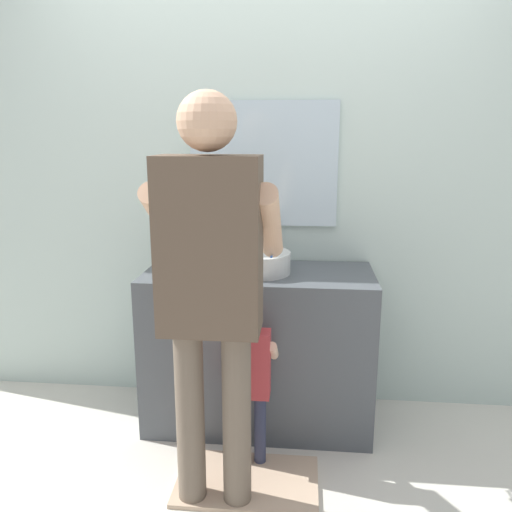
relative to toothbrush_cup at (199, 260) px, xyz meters
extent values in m
plane|color=silver|center=(0.32, -0.31, -0.90)|extent=(14.00, 14.00, 0.00)
cube|color=silver|center=(0.32, 0.31, 0.45)|extent=(4.40, 0.08, 2.70)
cube|color=silver|center=(0.32, 0.26, 0.48)|extent=(0.81, 0.02, 0.67)
cube|color=#4C5156|center=(0.32, -0.01, -0.48)|extent=(1.19, 0.54, 0.85)
cylinder|color=silver|center=(0.32, -0.03, 0.00)|extent=(0.33, 0.33, 0.11)
cylinder|color=#B1B1AD|center=(0.32, -0.03, 0.01)|extent=(0.27, 0.27, 0.09)
cylinder|color=#B7BABF|center=(0.32, 0.18, 0.04)|extent=(0.03, 0.03, 0.18)
cylinder|color=#B7BABF|center=(0.32, 0.12, 0.12)|extent=(0.02, 0.12, 0.02)
cylinder|color=#B7BABF|center=(0.25, 0.18, -0.03)|extent=(0.04, 0.04, 0.05)
cylinder|color=#B7BABF|center=(0.39, 0.18, -0.03)|extent=(0.04, 0.04, 0.05)
cylinder|color=silver|center=(0.00, 0.00, -0.01)|extent=(0.07, 0.07, 0.09)
cylinder|color=yellow|center=(-0.01, -0.01, 0.05)|extent=(0.03, 0.02, 0.17)
cube|color=white|center=(-0.01, -0.01, 0.14)|extent=(0.01, 0.02, 0.02)
cylinder|color=blue|center=(0.01, 0.01, 0.05)|extent=(0.03, 0.02, 0.17)
cube|color=white|center=(0.01, 0.01, 0.14)|extent=(0.01, 0.02, 0.02)
cube|color=#CCAD8E|center=(0.32, -0.56, -0.89)|extent=(0.64, 0.40, 0.02)
cylinder|color=#2D334C|center=(0.27, -0.42, -0.72)|extent=(0.06, 0.06, 0.36)
cylinder|color=#2D334C|center=(0.36, -0.42, -0.72)|extent=(0.06, 0.06, 0.36)
cube|color=#B7383D|center=(0.32, -0.42, -0.38)|extent=(0.18, 0.10, 0.32)
sphere|color=beige|center=(0.32, -0.42, -0.16)|extent=(0.10, 0.10, 0.10)
cylinder|color=beige|center=(0.22, -0.34, -0.35)|extent=(0.04, 0.22, 0.17)
cylinder|color=beige|center=(0.42, -0.34, -0.35)|extent=(0.04, 0.22, 0.17)
cylinder|color=#6B5B4C|center=(0.09, -0.69, -0.51)|extent=(0.12, 0.12, 0.79)
cylinder|color=#6B5B4C|center=(0.29, -0.69, -0.51)|extent=(0.12, 0.12, 0.79)
cube|color=brown|center=(0.19, -0.69, 0.23)|extent=(0.39, 0.22, 0.69)
sphere|color=#D8A884|center=(0.19, -0.69, 0.69)|extent=(0.22, 0.22, 0.22)
cylinder|color=#D8A884|center=(-0.03, -0.51, 0.29)|extent=(0.10, 0.48, 0.37)
cylinder|color=#D8A884|center=(0.41, -0.51, 0.29)|extent=(0.10, 0.48, 0.37)
cylinder|color=blue|center=(0.41, -0.33, 0.11)|extent=(0.01, 0.14, 0.03)
cube|color=white|center=(0.41, -0.25, 0.12)|extent=(0.01, 0.02, 0.02)
camera|label=1|loc=(0.56, -2.57, 0.64)|focal=35.86mm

